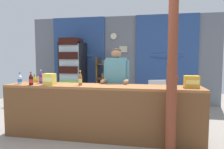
# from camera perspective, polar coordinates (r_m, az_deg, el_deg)

# --- Properties ---
(ground_plane) EXTENTS (8.15, 8.15, 0.00)m
(ground_plane) POSITION_cam_1_polar(r_m,az_deg,el_deg) (4.34, -0.83, -13.56)
(ground_plane) COLOR gray
(back_wall_curtained) EXTENTS (5.66, 0.22, 2.61)m
(back_wall_curtained) POSITION_cam_1_polar(r_m,az_deg,el_deg) (6.03, 2.80, 4.50)
(back_wall_curtained) COLOR slate
(back_wall_curtained) RESTS_ON ground
(stall_counter) EXTENTS (3.32, 0.54, 0.91)m
(stall_counter) POSITION_cam_1_polar(r_m,az_deg,el_deg) (3.31, -3.76, -9.32)
(stall_counter) COLOR #935B33
(stall_counter) RESTS_ON ground
(timber_post) EXTENTS (0.17, 0.14, 2.53)m
(timber_post) POSITION_cam_1_polar(r_m,az_deg,el_deg) (2.82, 16.96, 1.49)
(timber_post) COLOR brown
(timber_post) RESTS_ON ground
(drink_fridge) EXTENTS (0.66, 0.69, 1.93)m
(drink_fridge) POSITION_cam_1_polar(r_m,az_deg,el_deg) (5.85, -11.30, 1.55)
(drink_fridge) COLOR black
(drink_fridge) RESTS_ON ground
(bottle_shelf_rack) EXTENTS (0.48, 0.28, 1.40)m
(bottle_shelf_rack) POSITION_cam_1_polar(r_m,az_deg,el_deg) (5.84, -2.14, -1.59)
(bottle_shelf_rack) COLOR brown
(bottle_shelf_rack) RESTS_ON ground
(plastic_lawn_chair) EXTENTS (0.56, 0.56, 0.86)m
(plastic_lawn_chair) POSITION_cam_1_polar(r_m,az_deg,el_deg) (4.85, 12.24, -5.73)
(plastic_lawn_chair) COLOR silver
(plastic_lawn_chair) RESTS_ON ground
(shopkeeper) EXTENTS (0.49, 0.42, 1.55)m
(shopkeeper) POSITION_cam_1_polar(r_m,az_deg,el_deg) (3.75, 1.24, -1.24)
(shopkeeper) COLOR #28282D
(shopkeeper) RESTS_ON ground
(soda_bottle_lime_soda) EXTENTS (0.09, 0.09, 0.30)m
(soda_bottle_lime_soda) POSITION_cam_1_polar(r_m,az_deg,el_deg) (3.44, 17.60, -1.02)
(soda_bottle_lime_soda) COLOR #75C64C
(soda_bottle_lime_soda) RESTS_ON stall_counter
(soda_bottle_iced_tea) EXTENTS (0.06, 0.06, 0.26)m
(soda_bottle_iced_tea) POSITION_cam_1_polar(r_m,az_deg,el_deg) (3.36, -9.14, -1.29)
(soda_bottle_iced_tea) COLOR brown
(soda_bottle_iced_tea) RESTS_ON stall_counter
(soda_bottle_cola) EXTENTS (0.07, 0.07, 0.23)m
(soda_bottle_cola) POSITION_cam_1_polar(r_m,az_deg,el_deg) (3.62, -22.34, -1.35)
(soda_bottle_cola) COLOR black
(soda_bottle_cola) RESTS_ON stall_counter
(soda_bottle_water) EXTENTS (0.07, 0.07, 0.21)m
(soda_bottle_water) POSITION_cam_1_polar(r_m,az_deg,el_deg) (3.86, -25.07, -1.22)
(soda_bottle_water) COLOR silver
(soda_bottle_water) RESTS_ON stall_counter
(soda_bottle_grape_soda) EXTENTS (0.07, 0.07, 0.25)m
(soda_bottle_grape_soda) POSITION_cam_1_polar(r_m,az_deg,el_deg) (3.81, -19.80, -0.85)
(soda_bottle_grape_soda) COLOR #56286B
(soda_bottle_grape_soda) RESTS_ON stall_counter
(snack_box_instant_noodle) EXTENTS (0.18, 0.16, 0.20)m
(snack_box_instant_noodle) POSITION_cam_1_polar(r_m,az_deg,el_deg) (3.56, -17.57, -1.30)
(snack_box_instant_noodle) COLOR #EAD14C
(snack_box_instant_noodle) RESTS_ON stall_counter
(snack_box_choco_powder) EXTENTS (0.22, 0.15, 0.19)m
(snack_box_choco_powder) POSITION_cam_1_polar(r_m,az_deg,el_deg) (3.31, 21.96, -1.94)
(snack_box_choco_powder) COLOR gold
(snack_box_choco_powder) RESTS_ON stall_counter
(banana_bunch) EXTENTS (0.27, 0.07, 0.16)m
(banana_bunch) POSITION_cam_1_polar(r_m,az_deg,el_deg) (4.05, -21.42, -1.25)
(banana_bunch) COLOR #DBCC42
(banana_bunch) RESTS_ON stall_counter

